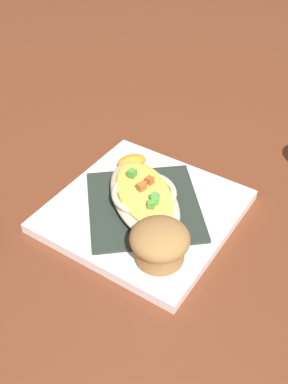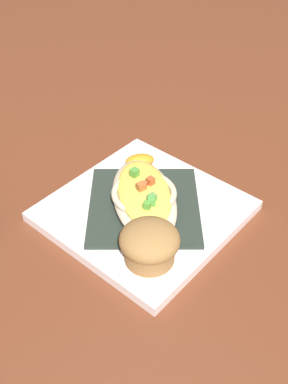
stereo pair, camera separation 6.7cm
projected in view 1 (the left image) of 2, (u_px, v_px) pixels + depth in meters
name	position (u px, v px, depth m)	size (l,w,h in m)	color
ground_plane	(144.00, 215.00, 0.70)	(2.60, 2.60, 0.00)	brown
square_plate	(144.00, 211.00, 0.69)	(0.26, 0.26, 0.02)	white
folded_napkin	(144.00, 206.00, 0.68)	(0.17, 0.16, 0.01)	#263129
gratin_dish	(144.00, 195.00, 0.67)	(0.17, 0.20, 0.04)	beige
muffin	(160.00, 242.00, 0.59)	(0.08, 0.08, 0.05)	olive
orange_garnish	(131.00, 163.00, 0.75)	(0.06, 0.05, 0.02)	#4C296D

